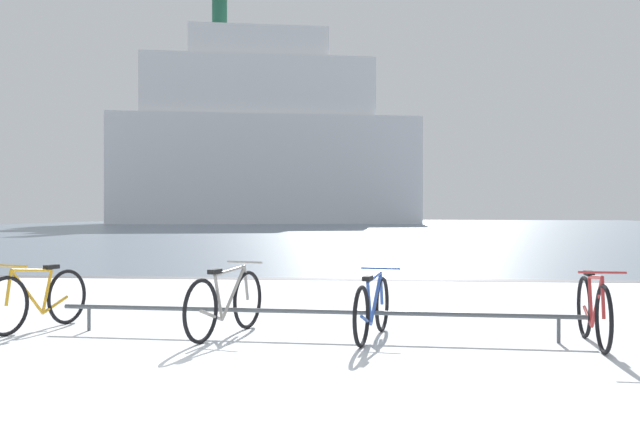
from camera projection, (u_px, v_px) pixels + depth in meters
ground at (362, 230)px, 59.16m from camera, size 80.00×132.00×0.08m
bike_rack at (312, 312)px, 8.32m from camera, size 5.91×0.41×0.31m
bicycle_0 at (38, 299)px, 8.78m from camera, size 0.61×1.61×0.80m
bicycle_1 at (226, 303)px, 8.37m from camera, size 0.62×1.72×0.81m
bicycle_2 at (372, 308)px, 8.15m from camera, size 0.50×1.67×0.76m
bicycle_3 at (594, 311)px, 7.76m from camera, size 0.46×1.65×0.81m
ferry_ship at (263, 143)px, 87.24m from camera, size 36.71×17.70×28.14m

